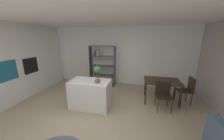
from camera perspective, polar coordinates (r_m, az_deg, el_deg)
ground_plane at (r=3.66m, az=-8.36°, el=-21.78°), size 9.81×9.81×0.00m
ceiling_slab at (r=3.01m, az=-10.46°, el=25.04°), size 7.13×5.96×0.06m
back_partition at (r=5.84m, az=1.83°, el=6.56°), size 7.13×0.06×2.69m
cabinet_niche_splashback at (r=4.87m, az=-42.83°, el=-0.93°), size 0.01×1.04×0.63m
built_in_oven at (r=5.48m, az=-33.84°, el=1.79°), size 0.06×0.57×0.57m
kitchen_island at (r=4.01m, az=-10.08°, el=-11.01°), size 1.25×0.71×0.89m
potted_plant_on_island at (r=3.55m, az=-6.95°, el=-1.19°), size 0.19×0.19×0.50m
open_bookshelf at (r=5.72m, az=-5.23°, el=1.72°), size 1.19×0.35×1.85m
dining_table at (r=4.51m, az=22.43°, el=-5.48°), size 1.18×0.87×0.77m
dining_chair_window_side at (r=4.78m, az=31.91°, el=-7.38°), size 0.49×0.46×0.93m
dining_chair_near at (r=4.16m, az=23.01°, el=-9.89°), size 0.49×0.49×0.87m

